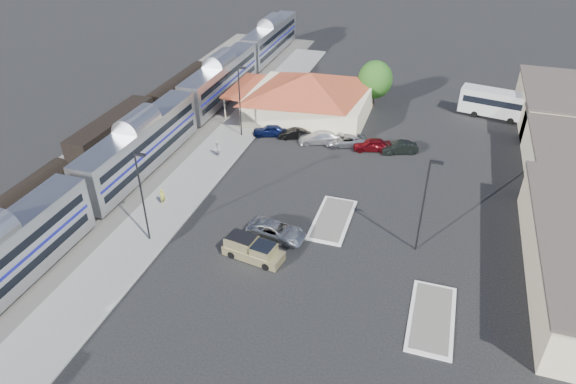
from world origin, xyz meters
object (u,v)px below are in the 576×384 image
(pickup_truck, at_px, (253,250))
(coach_bus, at_px, (506,104))
(suv, at_px, (276,231))
(station_depot, at_px, (309,95))

(pickup_truck, relative_size, coach_bus, 0.47)
(pickup_truck, height_order, suv, pickup_truck)
(station_depot, xyz_separation_m, suv, (4.34, -26.18, -2.38))
(station_depot, relative_size, coach_bus, 1.56)
(pickup_truck, distance_m, coach_bus, 42.57)
(pickup_truck, xyz_separation_m, coach_bus, (21.31, 36.83, 1.26))
(pickup_truck, height_order, coach_bus, coach_bus)
(suv, bearing_deg, station_depot, 17.11)
(pickup_truck, distance_m, suv, 3.43)
(suv, relative_size, coach_bus, 0.46)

